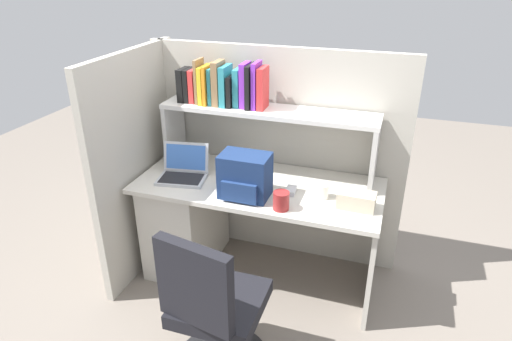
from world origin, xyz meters
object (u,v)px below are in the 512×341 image
object	(u,v)px
laptop	(183,171)
office_chair	(215,318)
paper_cup	(322,191)
backpack	(245,176)
tissue_box	(356,200)
computer_mouse	(291,191)
snack_canister	(281,201)

from	to	relation	value
laptop	office_chair	bearing A→B (deg)	-55.60
laptop	paper_cup	bearing A→B (deg)	1.07
laptop	office_chair	distance (m)	1.06
paper_cup	office_chair	size ratio (longest dim) A/B	0.10
laptop	backpack	world-z (taller)	backpack
laptop	office_chair	size ratio (longest dim) A/B	0.37
laptop	backpack	bearing A→B (deg)	-13.08
tissue_box	office_chair	world-z (taller)	office_chair
paper_cup	office_chair	world-z (taller)	office_chair
backpack	computer_mouse	world-z (taller)	backpack
laptop	snack_canister	bearing A→B (deg)	-14.90
paper_cup	office_chair	distance (m)	0.99
snack_canister	office_chair	world-z (taller)	office_chair
laptop	snack_canister	size ratio (longest dim) A/B	3.14
computer_mouse	paper_cup	world-z (taller)	paper_cup
backpack	computer_mouse	bearing A→B (deg)	25.64
backpack	snack_canister	bearing A→B (deg)	-18.21
computer_mouse	tissue_box	bearing A→B (deg)	-10.48
snack_canister	backpack	bearing A→B (deg)	161.79
computer_mouse	tissue_box	size ratio (longest dim) A/B	0.47
office_chair	tissue_box	bearing A→B (deg)	-116.50
tissue_box	paper_cup	bearing A→B (deg)	166.65
computer_mouse	office_chair	xyz separation A→B (m)	(-0.18, -0.83, -0.35)
computer_mouse	snack_canister	xyz separation A→B (m)	(-0.01, -0.21, 0.04)
backpack	office_chair	world-z (taller)	backpack
backpack	paper_cup	bearing A→B (deg)	15.60
paper_cup	laptop	bearing A→B (deg)	-178.93
backpack	office_chair	distance (m)	0.85
tissue_box	backpack	bearing A→B (deg)	-172.02
laptop	backpack	distance (m)	0.50
tissue_box	snack_canister	size ratio (longest dim) A/B	1.99
computer_mouse	snack_canister	distance (m)	0.21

